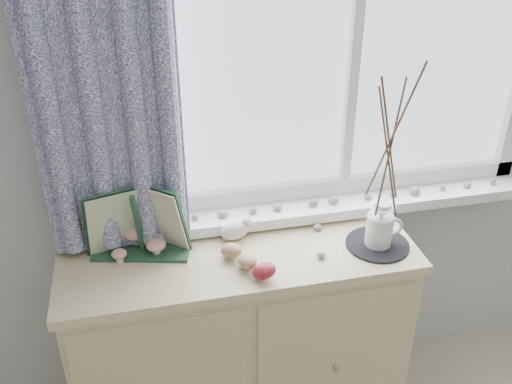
% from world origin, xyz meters
% --- Properties ---
extents(sideboard, '(1.20, 0.45, 0.85)m').
position_xyz_m(sideboard, '(-0.15, 1.75, 0.43)').
color(sideboard, beige).
rests_on(sideboard, ground).
extents(botanical_book, '(0.39, 0.21, 0.26)m').
position_xyz_m(botanical_book, '(-0.47, 1.78, 0.98)').
color(botanical_book, '#1F412C').
rests_on(botanical_book, sideboard).
extents(toadstool_cluster, '(0.18, 0.15, 0.09)m').
position_xyz_m(toadstool_cluster, '(-0.47, 1.83, 0.90)').
color(toadstool_cluster, beige).
rests_on(toadstool_cluster, sideboard).
extents(wooden_eggs, '(0.14, 0.18, 0.08)m').
position_xyz_m(wooden_eggs, '(-0.14, 1.65, 0.88)').
color(wooden_eggs, tan).
rests_on(wooden_eggs, sideboard).
extents(songbird_figurine, '(0.15, 0.09, 0.07)m').
position_xyz_m(songbird_figurine, '(-0.15, 1.83, 0.89)').
color(songbird_figurine, silver).
rests_on(songbird_figurine, sideboard).
extents(crocheted_doily, '(0.22, 0.22, 0.01)m').
position_xyz_m(crocheted_doily, '(0.32, 1.68, 0.85)').
color(crocheted_doily, black).
rests_on(crocheted_doily, sideboard).
extents(twig_pitcher, '(0.27, 0.27, 0.68)m').
position_xyz_m(twig_pitcher, '(0.32, 1.68, 1.24)').
color(twig_pitcher, silver).
rests_on(twig_pitcher, crocheted_doily).
extents(sideboard_pebbles, '(0.25, 0.19, 0.02)m').
position_xyz_m(sideboard_pebbles, '(0.20, 1.71, 0.86)').
color(sideboard_pebbles, gray).
rests_on(sideboard_pebbles, sideboard).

